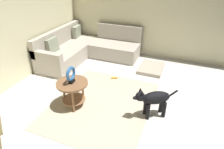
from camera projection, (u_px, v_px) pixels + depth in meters
ground_plane at (133, 119)px, 3.66m from camera, size 6.00×6.00×0.10m
wall_right at (166, 11)px, 5.33m from camera, size 0.12×6.00×2.70m
area_rug at (102, 104)px, 3.97m from camera, size 2.30×1.90×0.01m
sectional_couch at (86, 49)px, 5.73m from camera, size 2.20×2.25×0.88m
side_table at (73, 88)px, 3.73m from camera, size 0.60×0.60×0.54m
torus_sculpture at (71, 74)px, 3.59m from camera, size 0.28×0.08×0.33m
dog_bed_mat at (151, 68)px, 5.23m from camera, size 0.80×0.60×0.09m
dog at (154, 99)px, 3.49m from camera, size 0.51×0.74×0.63m
dog_toy_ball at (151, 100)px, 4.01m from camera, size 0.10×0.10×0.10m
dog_toy_rope at (114, 78)px, 4.82m from camera, size 0.12×0.16×0.05m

